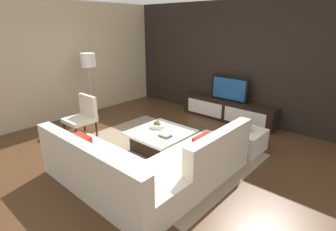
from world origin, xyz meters
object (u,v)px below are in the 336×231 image
(television, at_px, (229,89))
(accent_chair_near, at_px, (83,114))
(media_console, at_px, (228,110))
(decorative_ball, at_px, (245,124))
(floor_lamp, at_px, (88,64))
(book_stack, at_px, (165,135))
(sectional_couch, at_px, (147,167))
(coffee_table, at_px, (161,140))
(fruit_bowl, at_px, (157,125))
(ottoman, at_px, (243,140))

(television, bearing_deg, accent_chair_near, -121.67)
(media_console, relative_size, decorative_ball, 9.87)
(floor_lamp, xyz_separation_m, decorative_ball, (3.67, 0.88, -0.85))
(television, bearing_deg, floor_lamp, -140.96)
(television, relative_size, decorative_ball, 3.95)
(media_console, height_order, book_stack, media_console)
(media_console, relative_size, sectional_couch, 0.99)
(coffee_table, height_order, decorative_ball, decorative_ball)
(media_console, height_order, fruit_bowl, fruit_bowl)
(sectional_couch, height_order, coffee_table, sectional_couch)
(media_console, height_order, sectional_couch, sectional_couch)
(ottoman, bearing_deg, media_console, 129.93)
(television, distance_m, ottoman, 1.73)
(accent_chair_near, bearing_deg, television, 59.87)
(coffee_table, distance_m, floor_lamp, 2.78)
(media_console, relative_size, coffee_table, 2.27)
(coffee_table, xyz_separation_m, ottoman, (1.15, 1.05, -0.00))
(coffee_table, xyz_separation_m, accent_chair_near, (-1.68, -0.58, 0.29))
(media_console, relative_size, book_stack, 10.94)
(television, bearing_deg, sectional_couch, -81.02)
(fruit_bowl, xyz_separation_m, book_stack, (0.40, -0.22, -0.02))
(sectional_couch, bearing_deg, accent_chair_near, 170.89)
(television, relative_size, book_stack, 4.38)
(book_stack, bearing_deg, sectional_couch, -64.69)
(accent_chair_near, bearing_deg, ottoman, 31.55)
(ottoman, distance_m, book_stack, 1.50)
(ottoman, bearing_deg, accent_chair_near, -150.00)
(television, height_order, fruit_bowl, television)
(media_console, distance_m, fruit_bowl, 2.22)
(fruit_bowl, height_order, book_stack, fruit_bowl)
(sectional_couch, bearing_deg, floor_lamp, 160.31)
(coffee_table, xyz_separation_m, floor_lamp, (-2.52, 0.17, 1.17))
(fruit_bowl, distance_m, book_stack, 0.46)
(ottoman, distance_m, decorative_ball, 0.32)
(sectional_couch, distance_m, book_stack, 0.93)
(decorative_ball, height_order, book_stack, decorative_ball)
(fruit_bowl, bearing_deg, coffee_table, -28.97)
(sectional_couch, height_order, fruit_bowl, sectional_couch)
(media_console, bearing_deg, accent_chair_near, -121.67)
(accent_chair_near, bearing_deg, book_stack, 15.36)
(sectional_couch, distance_m, ottoman, 2.07)
(media_console, height_order, accent_chair_near, accent_chair_near)
(decorative_ball, bearing_deg, television, 129.92)
(ottoman, xyz_separation_m, book_stack, (-0.93, -1.16, 0.20))
(floor_lamp, bearing_deg, sectional_couch, -19.69)
(coffee_table, height_order, fruit_bowl, fruit_bowl)
(accent_chair_near, height_order, ottoman, accent_chair_near)
(television, xyz_separation_m, coffee_table, (-0.10, -2.30, -0.59))
(sectional_couch, xyz_separation_m, floor_lamp, (-3.13, 1.12, 1.09))
(media_console, bearing_deg, coffee_table, -92.49)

